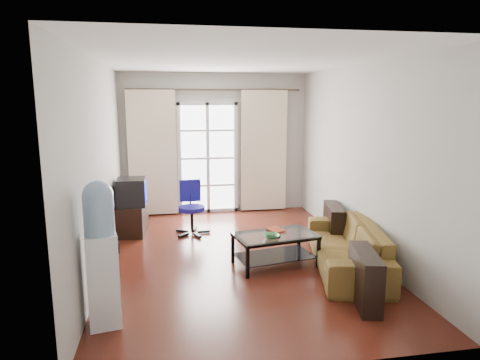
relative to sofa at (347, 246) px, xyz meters
name	(u,v)px	position (x,y,z in m)	size (l,w,h in m)	color
floor	(237,257)	(-1.36, 0.61, -0.30)	(5.20, 5.20, 0.00)	#572114
ceiling	(237,60)	(-1.36, 0.61, 2.40)	(5.20, 5.20, 0.00)	white
wall_back	(215,144)	(-1.36, 3.21, 1.05)	(3.60, 0.02, 2.70)	#B9B8B0
wall_front	(294,212)	(-1.36, -1.99, 1.05)	(3.60, 0.02, 2.70)	#B9B8B0
wall_left	(100,167)	(-3.16, 0.61, 1.05)	(0.02, 5.20, 2.70)	#B9B8B0
wall_right	(361,160)	(0.44, 0.61, 1.05)	(0.02, 5.20, 2.70)	#B9B8B0
french_door	(208,158)	(-1.51, 3.15, 0.78)	(1.16, 0.06, 2.15)	white
curtain_rod	(215,90)	(-1.36, 3.11, 2.08)	(0.04, 0.04, 3.30)	#4C3F2D
curtain_left	(152,153)	(-2.56, 3.09, 0.90)	(0.90, 0.07, 2.35)	#F9EEC8
curtain_right	(264,151)	(-0.41, 3.09, 0.90)	(0.90, 0.07, 2.35)	#F9EEC8
radiator	(256,194)	(-0.56, 3.11, 0.03)	(0.64, 0.12, 0.64)	#99999B
sofa	(347,246)	(0.00, 0.00, 0.00)	(1.22, 2.15, 0.59)	brown
coffee_table	(275,245)	(-0.91, 0.23, -0.02)	(1.16, 0.79, 0.43)	silver
bowl	(271,236)	(-1.01, 0.08, 0.16)	(0.23, 0.23, 0.05)	#359352
book	(270,231)	(-0.96, 0.35, 0.15)	(0.26, 0.30, 0.02)	red
remote	(274,237)	(-0.97, 0.11, 0.15)	(0.17, 0.05, 0.02)	black
tv_stand	(132,219)	(-2.91, 1.98, -0.05)	(0.45, 0.68, 0.50)	black
crt_tv	(130,192)	(-2.91, 1.91, 0.43)	(0.50, 0.49, 0.44)	black
task_chair	(192,218)	(-1.92, 1.81, -0.04)	(0.63, 0.63, 0.88)	black
water_cooler	(101,252)	(-2.96, -0.98, 0.47)	(0.35, 0.35, 1.46)	white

